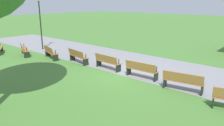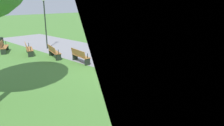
{
  "view_description": "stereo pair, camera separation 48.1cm",
  "coord_description": "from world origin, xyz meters",
  "px_view_note": "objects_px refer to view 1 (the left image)",
  "views": [
    {
      "loc": [
        7.25,
        -9.31,
        3.86
      ],
      "look_at": [
        0.0,
        -1.05,
        0.8
      ],
      "focal_mm": 35.34,
      "sensor_mm": 36.0,
      "label": 1
    },
    {
      "loc": [
        7.61,
        -8.98,
        3.86
      ],
      "look_at": [
        0.0,
        -1.05,
        0.8
      ],
      "focal_mm": 35.34,
      "sensor_mm": 36.0,
      "label": 2
    }
  ],
  "objects_px": {
    "lamp_post": "(40,14)",
    "bench_1": "(24,49)",
    "bench_2": "(50,52)",
    "bench_5": "(141,69)",
    "bench_6": "(183,81)",
    "bench_3": "(78,56)",
    "bench_4": "(107,62)"
  },
  "relations": [
    {
      "from": "lamp_post",
      "to": "bench_1",
      "type": "bearing_deg",
      "value": -64.08
    },
    {
      "from": "bench_1",
      "to": "bench_2",
      "type": "distance_m",
      "value": 2.39
    },
    {
      "from": "bench_5",
      "to": "bench_6",
      "type": "distance_m",
      "value": 2.39
    },
    {
      "from": "bench_5",
      "to": "bench_3",
      "type": "bearing_deg",
      "value": 179.98
    },
    {
      "from": "bench_3",
      "to": "lamp_post",
      "type": "height_order",
      "value": "lamp_post"
    },
    {
      "from": "bench_3",
      "to": "bench_4",
      "type": "bearing_deg",
      "value": 15.51
    },
    {
      "from": "bench_5",
      "to": "bench_4",
      "type": "bearing_deg",
      "value": 176.89
    },
    {
      "from": "bench_1",
      "to": "bench_2",
      "type": "height_order",
      "value": "same"
    },
    {
      "from": "bench_6",
      "to": "bench_2",
      "type": "bearing_deg",
      "value": 173.76
    },
    {
      "from": "bench_3",
      "to": "bench_5",
      "type": "relative_size",
      "value": 1.02
    },
    {
      "from": "lamp_post",
      "to": "bench_5",
      "type": "bearing_deg",
      "value": -3.53
    },
    {
      "from": "bench_1",
      "to": "bench_6",
      "type": "relative_size",
      "value": 1.0
    },
    {
      "from": "bench_6",
      "to": "lamp_post",
      "type": "height_order",
      "value": "lamp_post"
    },
    {
      "from": "bench_3",
      "to": "bench_4",
      "type": "xyz_separation_m",
      "value": [
        2.37,
        0.26,
        0.0
      ]
    },
    {
      "from": "bench_5",
      "to": "bench_6",
      "type": "xyz_separation_m",
      "value": [
        2.37,
        -0.26,
        0.0
      ]
    },
    {
      "from": "bench_2",
      "to": "bench_1",
      "type": "bearing_deg",
      "value": -145.9
    },
    {
      "from": "bench_2",
      "to": "lamp_post",
      "type": "height_order",
      "value": "lamp_post"
    },
    {
      "from": "lamp_post",
      "to": "bench_4",
      "type": "bearing_deg",
      "value": -4.58
    },
    {
      "from": "bench_2",
      "to": "bench_3",
      "type": "relative_size",
      "value": 1.0
    },
    {
      "from": "bench_1",
      "to": "bench_5",
      "type": "height_order",
      "value": "same"
    },
    {
      "from": "bench_6",
      "to": "bench_3",
      "type": "bearing_deg",
      "value": 170.67
    },
    {
      "from": "bench_1",
      "to": "lamp_post",
      "type": "xyz_separation_m",
      "value": [
        -1.05,
        2.17,
        2.45
      ]
    },
    {
      "from": "bench_2",
      "to": "bench_5",
      "type": "bearing_deg",
      "value": 21.73
    },
    {
      "from": "bench_2",
      "to": "bench_3",
      "type": "height_order",
      "value": "same"
    },
    {
      "from": "bench_4",
      "to": "bench_3",
      "type": "bearing_deg",
      "value": -170.71
    },
    {
      "from": "bench_6",
      "to": "lamp_post",
      "type": "xyz_separation_m",
      "value": [
        -12.78,
        0.9,
        2.45
      ]
    },
    {
      "from": "bench_5",
      "to": "lamp_post",
      "type": "bearing_deg",
      "value": 173.36
    },
    {
      "from": "bench_6",
      "to": "lamp_post",
      "type": "relative_size",
      "value": 0.43
    },
    {
      "from": "bench_6",
      "to": "lamp_post",
      "type": "bearing_deg",
      "value": 166.65
    },
    {
      "from": "bench_1",
      "to": "bench_4",
      "type": "bearing_deg",
      "value": 34.13
    },
    {
      "from": "bench_2",
      "to": "bench_4",
      "type": "height_order",
      "value": "same"
    },
    {
      "from": "bench_4",
      "to": "bench_6",
      "type": "xyz_separation_m",
      "value": [
        4.76,
        -0.26,
        0.0
      ]
    }
  ]
}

